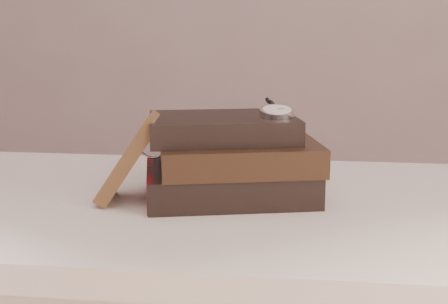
# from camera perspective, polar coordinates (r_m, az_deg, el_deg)

# --- Properties ---
(table) EXTENTS (1.00, 0.60, 0.75)m
(table) POSITION_cam_1_polar(r_m,az_deg,el_deg) (1.03, -1.77, -9.22)
(table) COLOR white
(table) RESTS_ON ground
(book_stack) EXTENTS (0.30, 0.24, 0.13)m
(book_stack) POSITION_cam_1_polar(r_m,az_deg,el_deg) (0.99, 0.67, -0.77)
(book_stack) COLOR black
(book_stack) RESTS_ON table
(journal) EXTENTS (0.11, 0.11, 0.14)m
(journal) POSITION_cam_1_polar(r_m,az_deg,el_deg) (0.98, -8.66, -0.55)
(journal) COLOR #3F2918
(journal) RESTS_ON table
(pocket_watch) EXTENTS (0.07, 0.16, 0.02)m
(pocket_watch) POSITION_cam_1_polar(r_m,az_deg,el_deg) (0.97, 4.87, 3.75)
(pocket_watch) COLOR silver
(pocket_watch) RESTS_ON book_stack
(eyeglasses) EXTENTS (0.14, 0.15, 0.05)m
(eyeglasses) POSITION_cam_1_polar(r_m,az_deg,el_deg) (1.06, -5.02, 0.87)
(eyeglasses) COLOR silver
(eyeglasses) RESTS_ON book_stack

